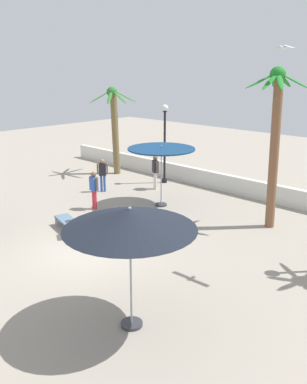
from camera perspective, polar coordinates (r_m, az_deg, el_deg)
The scene contains 12 objects.
ground_plane at distance 14.40m, azimuth -8.97°, elevation -8.03°, with size 56.00×56.00×0.00m, color #9E9384.
boundary_wall at distance 20.70m, azimuth 11.51°, elevation 0.90°, with size 25.20×0.30×0.87m, color silver.
patio_umbrella_0 at distance 9.26m, azimuth -3.29°, elevation -3.79°, with size 3.07×3.07×3.05m.
patio_umbrella_1 at distance 18.07m, azimuth 1.09°, elevation 5.63°, with size 2.96×2.96×2.77m.
palm_tree_0 at distance 24.00m, azimuth -5.46°, elevation 9.83°, with size 2.66×2.59×4.98m.
palm_tree_2 at distance 16.04m, azimuth 16.46°, elevation 7.93°, with size 2.40×2.41×6.06m.
lamp_post_1 at distance 21.90m, azimuth 1.56°, elevation 7.60°, with size 0.35×0.35×4.17m.
lounge_chair_0 at distance 16.05m, azimuth -11.55°, elevation -3.93°, with size 1.92×0.97×0.81m.
guest_0 at distance 18.16m, azimuth -8.24°, elevation 0.75°, with size 0.56×0.27×1.69m.
guest_2 at distance 20.69m, azimuth -7.06°, elevation 2.76°, with size 0.41×0.45×1.67m.
guest_3 at distance 20.96m, azimuth 0.25°, elevation 3.21°, with size 0.50×0.38×1.74m.
seagull_0 at distance 15.75m, azimuth 17.64°, elevation 18.50°, with size 0.97×0.65×0.15m.
Camera 1 is at (10.54, -7.75, 6.02)m, focal length 38.60 mm.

